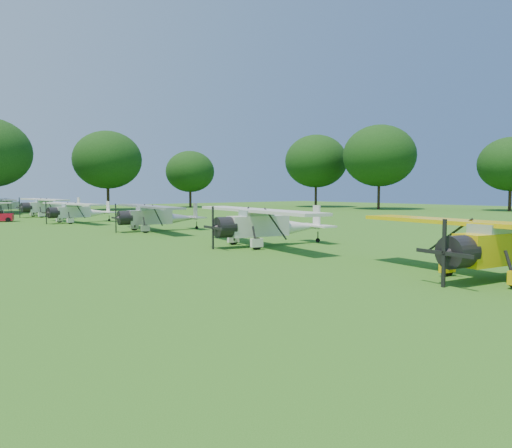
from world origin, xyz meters
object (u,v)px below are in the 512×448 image
at_px(aircraft_3, 267,222).
at_px(aircraft_7, 11,204).
at_px(aircraft_2, 505,242).
at_px(aircraft_4, 156,215).
at_px(golf_cart, 0,215).
at_px(aircraft_5, 78,210).
at_px(aircraft_6, 50,205).

height_order(aircraft_3, aircraft_7, aircraft_3).
relative_size(aircraft_2, aircraft_3, 0.98).
xyz_separation_m(aircraft_3, aircraft_4, (-0.04, 13.11, -0.08)).
xyz_separation_m(aircraft_3, aircraft_7, (-1.61, 51.29, -0.13)).
bearing_deg(golf_cart, aircraft_5, -26.48).
xyz_separation_m(aircraft_3, aircraft_5, (-1.38, 26.49, -0.14)).
distance_m(aircraft_6, aircraft_7, 12.31).
bearing_deg(aircraft_7, aircraft_2, -82.23).
xyz_separation_m(aircraft_5, aircraft_7, (-0.23, 24.80, 0.00)).
height_order(aircraft_2, aircraft_4, aircraft_2).
height_order(aircraft_4, golf_cart, aircraft_4).
xyz_separation_m(aircraft_2, aircraft_5, (-1.30, 39.88, -0.10)).
distance_m(aircraft_4, golf_cart, 20.81).
xyz_separation_m(aircraft_4, aircraft_6, (-0.19, 25.96, 0.08)).
relative_size(aircraft_3, golf_cart, 4.61).
height_order(aircraft_3, golf_cart, aircraft_3).
distance_m(aircraft_3, golf_cart, 33.47).
bearing_deg(aircraft_2, aircraft_3, 98.19).
height_order(aircraft_5, golf_cart, aircraft_5).
distance_m(aircraft_4, aircraft_6, 25.96).
bearing_deg(aircraft_2, aircraft_6, 98.72).
bearing_deg(aircraft_5, aircraft_4, -89.06).
bearing_deg(aircraft_6, aircraft_3, -92.77).
relative_size(aircraft_6, aircraft_7, 1.10).
relative_size(aircraft_6, golf_cart, 4.57).
height_order(aircraft_5, aircraft_7, aircraft_7).
distance_m(aircraft_4, aircraft_7, 38.22).
xyz_separation_m(aircraft_3, aircraft_6, (-0.23, 39.06, -0.01)).
bearing_deg(aircraft_7, aircraft_4, -81.24).
distance_m(aircraft_2, aircraft_5, 39.90).
bearing_deg(aircraft_3, aircraft_4, 99.75).
xyz_separation_m(aircraft_2, aircraft_3, (0.09, 13.39, 0.03)).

